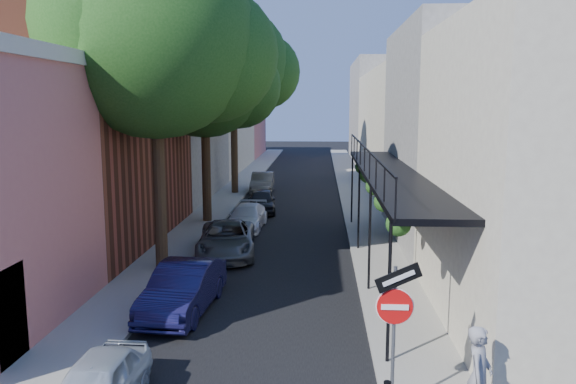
# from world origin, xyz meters

# --- Properties ---
(road_surface) EXTENTS (6.00, 64.00, 0.01)m
(road_surface) POSITION_xyz_m (0.00, 30.00, 0.01)
(road_surface) COLOR black
(road_surface) RESTS_ON ground
(sidewalk_left) EXTENTS (2.00, 64.00, 0.12)m
(sidewalk_left) POSITION_xyz_m (-4.00, 30.00, 0.06)
(sidewalk_left) COLOR gray
(sidewalk_left) RESTS_ON ground
(sidewalk_right) EXTENTS (2.00, 64.00, 0.12)m
(sidewalk_right) POSITION_xyz_m (4.00, 30.00, 0.06)
(sidewalk_right) COLOR gray
(sidewalk_right) RESTS_ON ground
(buildings_left) EXTENTS (10.10, 59.10, 12.00)m
(buildings_left) POSITION_xyz_m (-9.30, 28.76, 4.94)
(buildings_left) COLOR #CD7469
(buildings_left) RESTS_ON ground
(buildings_right) EXTENTS (9.80, 55.00, 10.00)m
(buildings_right) POSITION_xyz_m (8.99, 29.49, 4.42)
(buildings_right) COLOR beige
(buildings_right) RESTS_ON ground
(sign_post) EXTENTS (0.89, 0.17, 2.99)m
(sign_post) POSITION_xyz_m (3.16, 0.97, 2.04)
(sign_post) COLOR #595B60
(sign_post) RESTS_ON ground
(oak_near) EXTENTS (7.48, 6.80, 11.42)m
(oak_near) POSITION_xyz_m (-3.37, 10.26, 7.88)
(oak_near) COLOR #312113
(oak_near) RESTS_ON ground
(oak_mid) EXTENTS (6.60, 6.00, 10.20)m
(oak_mid) POSITION_xyz_m (-3.42, 18.23, 7.06)
(oak_mid) COLOR #312113
(oak_mid) RESTS_ON ground
(oak_far) EXTENTS (7.70, 7.00, 11.90)m
(oak_far) POSITION_xyz_m (-3.35, 27.27, 8.26)
(oak_far) COLOR #312113
(oak_far) RESTS_ON ground
(parked_car_b) EXTENTS (1.79, 4.30, 1.38)m
(parked_car_b) POSITION_xyz_m (-2.05, 6.00, 0.69)
(parked_car_b) COLOR #15133D
(parked_car_b) RESTS_ON ground
(parked_car_c) EXTENTS (2.66, 4.84, 1.28)m
(parked_car_c) POSITION_xyz_m (-1.83, 12.03, 0.64)
(parked_car_c) COLOR #525659
(parked_car_c) RESTS_ON ground
(parked_car_d) EXTENTS (1.75, 3.97, 1.13)m
(parked_car_d) POSITION_xyz_m (-1.66, 16.71, 0.57)
(parked_car_d) COLOR white
(parked_car_d) RESTS_ON ground
(parked_car_e) EXTENTS (1.82, 3.78, 1.24)m
(parked_car_e) POSITION_xyz_m (-1.40, 20.87, 0.62)
(parked_car_e) COLOR black
(parked_car_e) RESTS_ON ground
(parked_car_f) EXTENTS (1.54, 4.06, 1.32)m
(parked_car_f) POSITION_xyz_m (-2.07, 27.76, 0.66)
(parked_car_f) COLOR slate
(parked_car_f) RESTS_ON ground
(pedestrian) EXTENTS (0.68, 0.80, 1.85)m
(pedestrian) POSITION_xyz_m (4.60, 0.53, 1.05)
(pedestrian) COLOR gray
(pedestrian) RESTS_ON sidewalk_right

